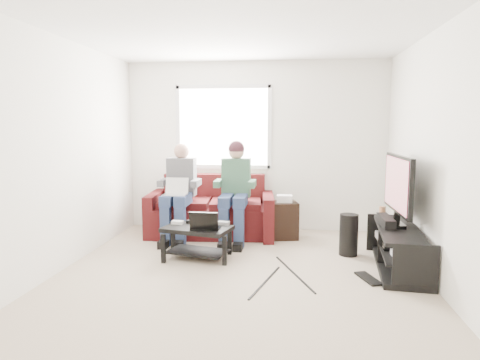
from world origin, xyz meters
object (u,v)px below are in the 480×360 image
Objects in this scene: tv at (398,186)px; end_table at (284,219)px; sofa at (211,213)px; coffee_table at (197,235)px; tv_stand at (398,250)px; subwoofer at (349,235)px.

tv is 1.82m from end_table.
tv is (2.39, -1.21, 0.62)m from sofa.
coffee_table is 2.35m from tv_stand.
sofa is 1.21m from coffee_table.
tv_stand is 0.73m from tv.
sofa reaches higher than subwoofer.
end_table is at bearing 138.19° from subwoofer.
coffee_table is at bearing -133.71° from end_table.
tv reaches higher than coffee_table.
coffee_table is at bearing -87.55° from sofa.
tv is 2.10× the size of subwoofer.
sofa reaches higher than coffee_table.
tv reaches higher than sofa.
tv is 0.91m from subwoofer.
sofa is 1.30× the size of tv_stand.
tv is at bearing 91.47° from tv_stand.
tv_stand is at bearing -88.53° from tv.
tv_stand reaches higher than coffee_table.
tv reaches higher than tv_stand.
sofa is 2.09m from subwoofer.
end_table is at bearing 137.56° from tv_stand.
sofa reaches higher than tv_stand.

